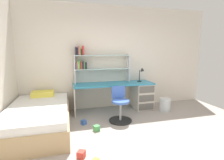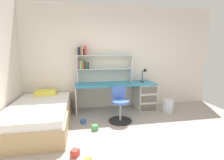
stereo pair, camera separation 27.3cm
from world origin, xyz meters
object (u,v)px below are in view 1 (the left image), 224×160
(swivel_chair, at_px, (120,108))
(bed_platform, at_px, (39,117))
(toy_block_red_0, at_px, (81,154))
(toy_block_green_1, at_px, (97,128))
(toy_block_blue_3, at_px, (84,122))
(desk, at_px, (134,93))
(bookshelf_hutch, at_px, (94,62))
(desk_lamp, at_px, (142,73))
(waste_bin, at_px, (165,105))

(swivel_chair, relative_size, bed_platform, 0.38)
(bed_platform, relative_size, toy_block_red_0, 19.14)
(bed_platform, relative_size, toy_block_green_1, 19.15)
(bed_platform, xyz_separation_m, toy_block_blue_3, (0.89, -0.02, -0.20))
(desk, relative_size, toy_block_red_0, 19.72)
(bookshelf_hutch, height_order, toy_block_red_0, bookshelf_hutch)
(bookshelf_hutch, bearing_deg, toy_block_red_0, -104.60)
(desk, relative_size, toy_block_green_1, 19.73)
(bookshelf_hutch, bearing_deg, toy_block_green_1, -97.73)
(bookshelf_hutch, xyz_separation_m, desk_lamp, (1.30, -0.17, -0.29))
(bookshelf_hutch, xyz_separation_m, toy_block_red_0, (-0.54, -2.08, -1.24))
(toy_block_red_0, height_order, toy_block_blue_3, toy_block_red_0)
(toy_block_red_0, xyz_separation_m, toy_block_blue_3, (0.15, 1.17, -0.01))
(toy_block_red_0, bearing_deg, desk_lamp, 46.06)
(desk, relative_size, waste_bin, 6.22)
(waste_bin, height_order, toy_block_green_1, waste_bin)
(swivel_chair, relative_size, toy_block_blue_3, 8.09)
(desk_lamp, distance_m, swivel_chair, 1.33)
(desk, xyz_separation_m, waste_bin, (0.73, -0.41, -0.26))
(waste_bin, relative_size, toy_block_red_0, 3.17)
(toy_block_green_1, bearing_deg, toy_block_red_0, -114.60)
(bookshelf_hutch, bearing_deg, swivel_chair, -64.66)
(desk_lamp, relative_size, toy_block_green_1, 3.58)
(desk, bearing_deg, toy_block_green_1, -138.68)
(desk, xyz_separation_m, desk_lamp, (0.24, 0.02, 0.57))
(desk_lamp, distance_m, toy_block_blue_3, 2.08)
(desk, relative_size, desk_lamp, 5.51)
(toy_block_green_1, bearing_deg, bookshelf_hutch, 82.27)
(bed_platform, height_order, toy_block_red_0, bed_platform)
(swivel_chair, bearing_deg, toy_block_green_1, -149.13)
(desk, xyz_separation_m, toy_block_blue_3, (-1.46, -0.72, -0.38))
(toy_block_blue_3, bearing_deg, desk_lamp, 23.64)
(waste_bin, bearing_deg, toy_block_red_0, -147.53)
(bed_platform, relative_size, toy_block_blue_3, 21.23)
(bed_platform, distance_m, toy_block_red_0, 1.42)
(desk, relative_size, bed_platform, 1.03)
(waste_bin, xyz_separation_m, toy_block_blue_3, (-2.19, -0.32, -0.12))
(desk, height_order, swivel_chair, swivel_chair)
(bookshelf_hutch, bearing_deg, desk_lamp, -7.58)
(desk_lamp, relative_size, toy_block_red_0, 3.58)
(waste_bin, bearing_deg, bookshelf_hutch, 161.52)
(swivel_chair, xyz_separation_m, toy_block_red_0, (-0.98, -1.17, -0.25))
(bookshelf_hutch, height_order, bed_platform, bookshelf_hutch)
(waste_bin, relative_size, toy_block_blue_3, 3.52)
(swivel_chair, distance_m, waste_bin, 1.40)
(bookshelf_hutch, relative_size, desk_lamp, 3.87)
(desk_lamp, distance_m, toy_block_green_1, 2.07)
(toy_block_red_0, bearing_deg, bed_platform, 122.15)
(desk_lamp, height_order, toy_block_blue_3, desk_lamp)
(bookshelf_hutch, distance_m, toy_block_green_1, 1.79)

